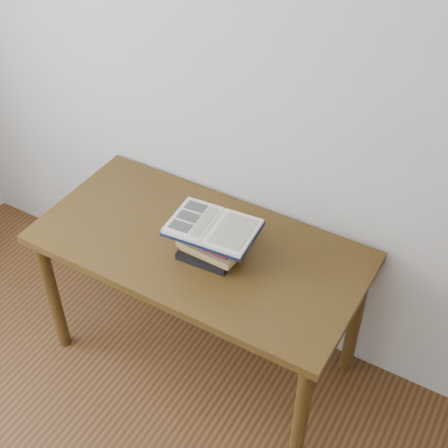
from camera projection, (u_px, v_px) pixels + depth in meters
The scene contains 3 objects.
desk at pixel (199, 261), 2.68m from camera, with size 1.40×0.70×0.75m.
book_stack at pixel (211, 243), 2.52m from camera, with size 0.27×0.18×0.14m.
open_book at pixel (213, 227), 2.47m from camera, with size 0.37×0.27×0.03m.
Camera 1 is at (1.04, -0.22, 2.54)m, focal length 50.00 mm.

